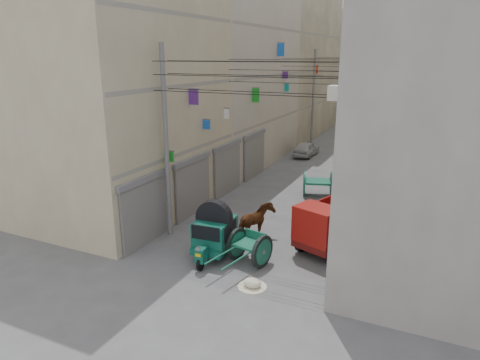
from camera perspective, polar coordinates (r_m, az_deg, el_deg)
The scene contains 18 objects.
ground at distance 13.02m, azimuth -10.97°, elevation -19.32°, with size 140.00×140.00×0.00m, color #4B4B4D.
building_row_left at distance 44.93m, azimuth 6.50°, elevation 14.89°, with size 8.00×62.00×14.00m.
building_row_right at distance 42.55m, azimuth 27.90°, elevation 13.08°, with size 8.00×62.00×14.00m.
end_cap_building at distance 74.68m, azimuth 20.82°, elevation 14.54°, with size 22.00×10.00×13.00m, color #ADA788.
shutters_left at distance 22.30m, azimuth -3.80°, elevation 0.61°, with size 0.18×14.40×2.88m.
signboards at distance 31.01m, azimuth 12.90°, elevation 8.35°, with size 8.22×40.52×5.67m.
ac_units at distance 16.31m, azimuth 15.59°, elevation 15.45°, with size 0.70×6.55×3.35m.
utility_poles at distance 26.44m, azimuth 10.76°, elevation 8.40°, with size 7.40×22.20×8.00m.
overhead_cables at distance 23.71m, azimuth 9.47°, elevation 14.30°, with size 7.40×22.52×1.12m.
auto_rickshaw at distance 16.54m, azimuth -3.45°, elevation -6.86°, with size 1.53×2.50×1.73m.
tonga_cart at distance 16.12m, azimuth 1.25°, elevation -8.92°, with size 1.55×2.89×1.24m.
mini_truck at distance 17.30m, azimuth 11.79°, elevation -6.23°, with size 2.74×3.98×2.05m.
second_cart at distance 23.97m, azimuth 10.33°, elevation -0.38°, with size 1.92×1.80×1.38m.
feed_sack at distance 14.79m, azimuth 1.64°, elevation -13.55°, with size 0.61×0.49×0.31m, color beige.
horse at distance 18.02m, azimuth 2.09°, elevation -5.70°, with size 0.83×1.82×1.53m, color brown.
distant_car_white at distance 33.45m, azimuth 8.82°, elevation 4.14°, with size 1.32×3.29×1.12m, color #B2B2B2.
distant_car_grey at distance 34.46m, azimuth 18.47°, elevation 3.97°, with size 1.34×3.85×1.27m, color #585D5A.
distant_car_green at distance 50.22m, azimuth 16.08°, elevation 7.85°, with size 1.83×4.49×1.30m, color #1D573F.
Camera 1 is at (6.52, -8.39, 7.53)m, focal length 32.00 mm.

